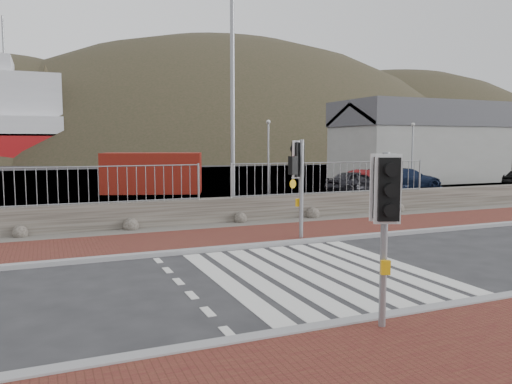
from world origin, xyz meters
name	(u,v)px	position (x,y,z in m)	size (l,w,h in m)	color
ground	(318,273)	(0.00, 0.00, 0.00)	(220.00, 220.00, 0.00)	#28282B
sidewalk_far	(243,236)	(0.00, 4.50, 0.04)	(40.00, 3.00, 0.08)	brown
kerb_near	(410,313)	(0.00, -3.00, 0.05)	(40.00, 0.25, 0.12)	gray
kerb_far	(263,245)	(0.00, 3.00, 0.05)	(40.00, 0.25, 0.12)	gray
zebra_crossing	(318,273)	(0.00, 0.00, 0.01)	(4.62, 5.60, 0.01)	silver
gravel_strip	(221,226)	(0.00, 6.50, 0.03)	(40.00, 1.50, 0.06)	#59544C
stone_wall	(214,211)	(0.00, 7.30, 0.45)	(40.00, 0.60, 0.90)	#47423A
railing	(215,173)	(0.00, 7.15, 1.82)	(18.07, 0.07, 1.22)	gray
quay	(126,182)	(0.00, 27.90, 0.00)	(120.00, 40.00, 0.50)	#4C4C4F
water	(88,164)	(0.00, 62.90, 0.00)	(220.00, 50.00, 0.05)	#3F4C54
harbor_building	(419,142)	(20.00, 19.90, 2.93)	(12.20, 6.20, 5.80)	#9E9E99
hills_backdrop	(118,277)	(6.74, 87.90, -23.05)	(254.00, 90.00, 100.00)	#2C2E1B
traffic_signal_near	(385,203)	(-0.83, -3.35, 1.95)	(0.45, 0.36, 2.71)	gray
traffic_signal_far	(301,167)	(1.38, 3.42, 2.14)	(0.72, 0.43, 2.94)	gray
streetlight	(237,79)	(1.16, 8.05, 5.17)	(1.88, 0.83, 9.18)	gray
shipping_container	(153,173)	(0.21, 19.16, 1.14)	(5.49, 2.29, 2.29)	maroon
car_a	(356,182)	(11.00, 14.69, 0.63)	(1.50, 3.72, 1.27)	black
car_b	(371,180)	(12.22, 14.98, 0.64)	(1.36, 3.91, 1.29)	#5F0D0F
car_c	(406,179)	(15.00, 15.17, 0.66)	(1.85, 4.54, 1.32)	#121C38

